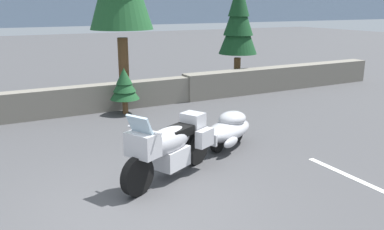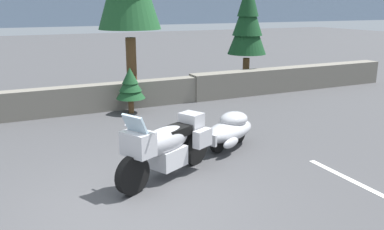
{
  "view_description": "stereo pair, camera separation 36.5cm",
  "coord_description": "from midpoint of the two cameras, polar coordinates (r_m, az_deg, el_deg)",
  "views": [
    {
      "loc": [
        -1.82,
        -5.32,
        3.0
      ],
      "look_at": [
        1.88,
        1.65,
        0.85
      ],
      "focal_mm": 37.78,
      "sensor_mm": 36.0,
      "label": 1
    },
    {
      "loc": [
        -1.49,
        -5.49,
        3.0
      ],
      "look_at": [
        1.88,
        1.65,
        0.85
      ],
      "focal_mm": 37.78,
      "sensor_mm": 36.0,
      "label": 2
    }
  ],
  "objects": [
    {
      "name": "stone_guard_wall",
      "position": [
        11.9,
        -19.54,
        1.88
      ],
      "size": [
        24.0,
        0.63,
        0.94
      ],
      "color": "slate",
      "rests_on": "ground"
    },
    {
      "name": "car_shaped_trailer",
      "position": [
        8.78,
        3.93,
        -1.94
      ],
      "size": [
        2.13,
        1.31,
        0.76
      ],
      "color": "black",
      "rests_on": "ground"
    },
    {
      "name": "touring_motorcycle",
      "position": [
        7.14,
        -4.76,
        -4.29
      ],
      "size": [
        2.13,
        1.35,
        1.33
      ],
      "color": "black",
      "rests_on": "ground"
    },
    {
      "name": "pine_tree_secondary",
      "position": [
        14.81,
        5.87,
        13.19
      ],
      "size": [
        1.38,
        1.38,
        3.98
      ],
      "color": "brown",
      "rests_on": "ground"
    },
    {
      "name": "ground_plane",
      "position": [
        6.4,
        -9.87,
        -12.96
      ],
      "size": [
        80.0,
        80.0,
        0.0
      ],
      "primitive_type": "plane",
      "color": "#424244"
    },
    {
      "name": "pine_sapling_farther",
      "position": [
        11.57,
        -10.43,
        4.14
      ],
      "size": [
        0.83,
        0.83,
        1.31
      ],
      "color": "brown",
      "rests_on": "ground"
    }
  ]
}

